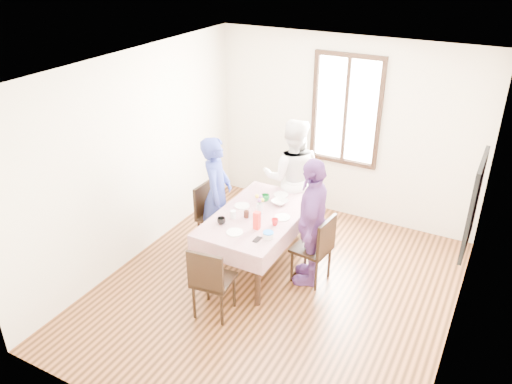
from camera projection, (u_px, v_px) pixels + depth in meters
ground at (275, 290)px, 6.24m from camera, size 4.50×4.50×0.00m
back_wall at (345, 130)px, 7.40m from camera, size 4.00×0.00×4.00m
right_wall at (468, 237)px, 4.79m from camera, size 0.00×4.50×4.50m
window_frame at (346, 110)px, 7.25m from camera, size 1.02×0.06×1.62m
window_pane at (347, 110)px, 7.26m from camera, size 0.90×0.02×1.50m
art_poster at (474, 205)px, 4.94m from camera, size 0.04×0.76×0.96m
dining_table at (258, 241)px, 6.54m from camera, size 0.87×1.53×0.75m
tablecloth at (258, 215)px, 6.37m from camera, size 0.99×1.65×0.01m
chair_left at (216, 217)px, 6.92m from camera, size 0.44×0.44×0.91m
chair_right at (312, 248)px, 6.24m from camera, size 0.47×0.47×0.91m
chair_far at (292, 201)px, 7.34m from camera, size 0.44×0.44×0.91m
chair_near at (214, 279)px, 5.68m from camera, size 0.47×0.47×0.91m
person_left at (216, 194)px, 6.76m from camera, size 0.58×0.69×1.62m
person_far at (292, 177)px, 7.14m from camera, size 1.02×0.92×1.71m
person_right at (312, 222)px, 6.08m from camera, size 0.63×1.03×1.65m
mug_black at (221, 221)px, 6.15m from camera, size 0.13×0.13×0.08m
mug_flag at (275, 222)px, 6.12m from camera, size 0.10×0.10×0.08m
mug_green at (265, 198)px, 6.68m from camera, size 0.12×0.12×0.09m
serving_bowl at (280, 202)px, 6.61m from camera, size 0.24×0.24×0.05m
juice_carton at (257, 221)px, 6.01m from camera, size 0.07×0.07×0.22m
butter_tub at (268, 235)px, 5.87m from camera, size 0.13×0.13×0.06m
jam_jar at (246, 214)px, 6.29m from camera, size 0.06×0.06×0.09m
drinking_glass at (233, 214)px, 6.27m from camera, size 0.07×0.07×0.10m
smartphone at (257, 239)px, 5.84m from camera, size 0.07×0.13×0.01m
flower_vase at (260, 209)px, 6.36m from camera, size 0.07×0.07×0.14m
plate_left at (242, 206)px, 6.56m from camera, size 0.20×0.20×0.01m
plate_right at (282, 217)px, 6.29m from camera, size 0.20×0.20×0.01m
plate_far at (281, 195)px, 6.84m from camera, size 0.20×0.20×0.01m
plate_near at (235, 232)px, 5.98m from camera, size 0.20×0.20×0.01m
butter_lid at (268, 232)px, 5.85m from camera, size 0.12×0.12×0.01m
flower_bunch at (260, 200)px, 6.30m from camera, size 0.09×0.09×0.10m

